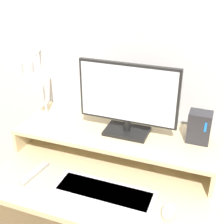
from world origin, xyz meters
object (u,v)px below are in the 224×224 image
at_px(monitor, 128,99).
at_px(desk_lamp, 38,89).
at_px(router_dock, 199,127).
at_px(mouse, 169,211).
at_px(keyboard, 104,192).
at_px(remote_control, 35,173).

bearing_deg(monitor, desk_lamp, -170.97).
distance_m(router_dock, mouse, 0.45).
relative_size(desk_lamp, keyboard, 0.85).
bearing_deg(remote_control, monitor, 41.02).
bearing_deg(router_dock, mouse, -97.83).
height_order(desk_lamp, keyboard, desk_lamp).
bearing_deg(remote_control, mouse, -2.52).
bearing_deg(mouse, remote_control, 177.48).
bearing_deg(desk_lamp, monitor, 9.03).
bearing_deg(monitor, mouse, -49.44).
xyz_separation_m(router_dock, mouse, (-0.05, -0.40, -0.20)).
height_order(monitor, mouse, monitor).
xyz_separation_m(keyboard, mouse, (0.30, -0.02, 0.01)).
xyz_separation_m(monitor, keyboard, (0.00, -0.33, -0.32)).
distance_m(monitor, router_dock, 0.38).
distance_m(desk_lamp, keyboard, 0.63).
relative_size(monitor, keyboard, 1.09).
bearing_deg(mouse, keyboard, 176.49).
height_order(monitor, desk_lamp, desk_lamp).
xyz_separation_m(desk_lamp, router_dock, (0.82, 0.12, -0.13)).
height_order(desk_lamp, router_dock, desk_lamp).
height_order(router_dock, keyboard, router_dock).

